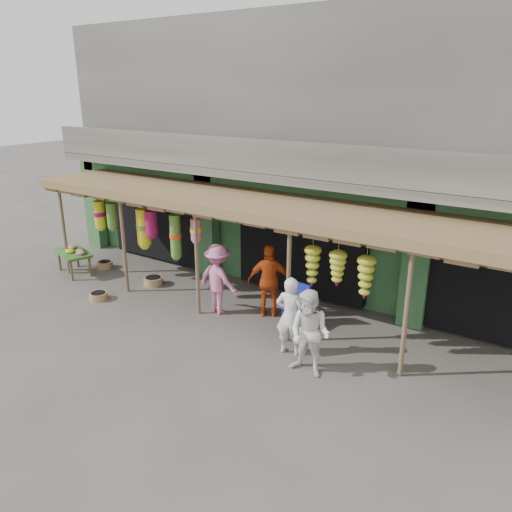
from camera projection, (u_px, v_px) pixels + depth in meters
The scene contains 12 objects.
ground at pixel (254, 326), 11.57m from camera, with size 80.00×80.00×0.00m, color #514C47.
building at pixel (349, 156), 14.32m from camera, with size 16.40×6.80×7.00m.
awning at pixel (269, 210), 11.45m from camera, with size 14.00×2.70×2.79m.
flower_table at pixel (74, 253), 14.63m from camera, with size 1.46×1.12×0.77m.
blue_chair at pixel (298, 303), 11.43m from camera, with size 0.54×0.55×1.01m.
basket_left at pixel (153, 281), 13.92m from camera, with size 0.53×0.53×0.22m, color brown.
basket_mid at pixel (99, 296), 12.98m from camera, with size 0.47×0.47×0.18m, color #A26D48.
basket_right at pixel (105, 265), 15.23m from camera, with size 0.45×0.45×0.20m, color #9B6B48.
person_front at pixel (290, 316), 10.13m from camera, with size 0.61×0.40×1.68m, color white.
person_right at pixel (310, 333), 9.38m from camera, with size 0.83×0.65×1.71m, color white.
person_vendor at pixel (270, 281), 11.80m from camera, with size 1.05×0.44×1.79m, color #C94713.
person_shopper at pixel (218, 279), 12.00m from camera, with size 1.12×0.64×1.73m, color pink.
Camera 1 is at (5.82, -8.66, 5.26)m, focal length 35.00 mm.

